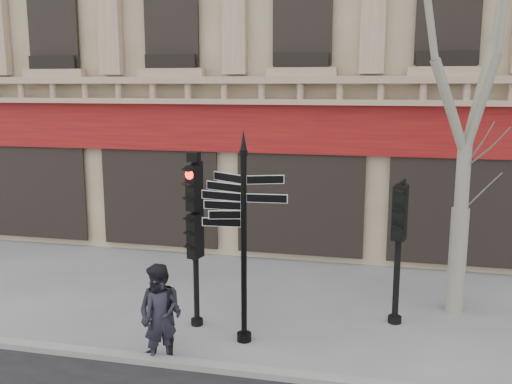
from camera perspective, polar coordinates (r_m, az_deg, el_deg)
ground at (r=11.17m, az=0.39°, el=-14.39°), size 80.00×80.00×0.00m
kerb at (r=9.93m, az=-1.47°, el=-17.41°), size 80.00×0.25×0.12m
fingerpost at (r=10.22m, az=-1.24°, el=-1.07°), size 1.80×1.80×3.95m
traffic_signal_main at (r=11.08m, az=-6.13°, el=-2.59°), size 0.44×0.36×3.48m
traffic_signal_secondary at (r=11.53m, az=14.11°, el=-3.49°), size 0.53×0.43×2.83m
plane_tree at (r=12.26m, az=20.97°, el=16.25°), size 3.25×3.25×8.64m
pedestrian_a at (r=10.12m, az=-9.51°, el=-12.36°), size 0.69×0.67×1.60m
pedestrian_b at (r=10.09m, az=-9.53°, el=-11.96°), size 0.97×0.82×1.75m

